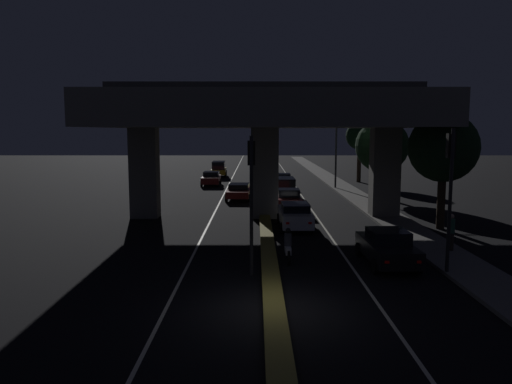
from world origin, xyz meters
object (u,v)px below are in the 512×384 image
car_black_lead (387,247)px  car_dark_red_lead_oncoming (238,191)px  car_silver_fourth (284,187)px  car_dark_red_second_oncoming (211,178)px  pedestrian_on_sidewalk (451,232)px  car_taxi_yellow_third_oncoming (218,169)px  traffic_light_left_of_median (251,181)px  car_dark_red_third (288,200)px  traffic_light_right_of_median (450,177)px  motorcycle_white_filtering_near (287,247)px  street_lamp (333,137)px  car_white_second (294,215)px  car_dark_blue_fifth (281,181)px

car_black_lead → car_dark_red_lead_oncoming: size_ratio=1.00×
car_silver_fourth → car_dark_red_second_oncoming: size_ratio=1.09×
car_dark_red_lead_oncoming → car_dark_red_second_oncoming: (-3.26, 10.64, 0.06)m
car_black_lead → pedestrian_on_sidewalk: 3.97m
car_taxi_yellow_third_oncoming → pedestrian_on_sidewalk: bearing=17.8°
traffic_light_left_of_median → car_dark_red_third: (2.49, 15.76, -2.95)m
traffic_light_right_of_median → motorcycle_white_filtering_near: size_ratio=2.91×
car_taxi_yellow_third_oncoming → street_lamp: bearing=40.8°
car_dark_red_lead_oncoming → car_white_second: bearing=19.1°
street_lamp → car_dark_red_second_oncoming: bearing=165.0°
traffic_light_left_of_median → pedestrian_on_sidewalk: size_ratio=3.22×
traffic_light_left_of_median → traffic_light_right_of_median: size_ratio=0.95×
car_dark_red_second_oncoming → car_taxi_yellow_third_oncoming: car_taxi_yellow_third_oncoming is taller
traffic_light_right_of_median → car_dark_red_third: size_ratio=1.40×
traffic_light_right_of_median → traffic_light_left_of_median: bearing=180.0°
car_dark_blue_fifth → car_silver_fourth: bearing=179.2°
traffic_light_right_of_median → car_white_second: (-5.27, 9.38, -3.12)m
car_taxi_yellow_third_oncoming → car_dark_red_third: bearing=13.0°
traffic_light_right_of_median → car_dark_blue_fifth: (-4.97, 30.08, -3.15)m
car_dark_red_lead_oncoming → car_dark_red_second_oncoming: size_ratio=1.06×
car_taxi_yellow_third_oncoming → traffic_light_right_of_median: bearing=14.5°
motorcycle_white_filtering_near → traffic_light_left_of_median: bearing=142.6°
traffic_light_right_of_median → street_lamp: bearing=90.1°
traffic_light_right_of_median → pedestrian_on_sidewalk: bearing=66.3°
car_white_second → car_taxi_yellow_third_oncoming: size_ratio=1.02×
car_dark_blue_fifth → car_white_second: bearing=178.9°
car_black_lead → car_dark_red_third: car_dark_red_third is taller
car_taxi_yellow_third_oncoming → car_white_second: bearing=10.3°
car_dark_blue_fifth → car_dark_red_lead_oncoming: 9.18m
car_dark_red_third → traffic_light_right_of_median: bearing=-161.6°
car_black_lead → car_dark_red_second_oncoming: size_ratio=1.06×
traffic_light_right_of_median → car_black_lead: 4.00m
car_dark_blue_fifth → car_dark_red_lead_oncoming: bearing=154.0°
traffic_light_left_of_median → car_black_lead: traffic_light_left_of_median is taller
traffic_light_right_of_median → car_silver_fourth: size_ratio=1.27×
car_white_second → car_dark_red_third: (0.04, 6.38, -0.01)m
car_white_second → car_dark_red_lead_oncoming: car_white_second is taller
car_white_second → traffic_light_left_of_median: bearing=164.4°
traffic_light_right_of_median → street_lamp: street_lamp is taller
car_silver_fourth → motorcycle_white_filtering_near: car_silver_fourth is taller
car_dark_red_lead_oncoming → car_taxi_yellow_third_oncoming: 20.94m
car_dark_red_third → traffic_light_left_of_median: bearing=171.1°
car_black_lead → pedestrian_on_sidewalk: (3.47, 1.92, 0.26)m
street_lamp → car_taxi_yellow_third_oncoming: street_lamp is taller
car_black_lead → pedestrian_on_sidewalk: pedestrian_on_sidewalk is taller
car_dark_red_third → car_dark_red_lead_oncoming: bearing=31.7°
car_dark_blue_fifth → car_dark_red_second_oncoming: 7.62m
street_lamp → car_dark_red_lead_oncoming: bearing=-140.2°
car_dark_red_second_oncoming → pedestrian_on_sidewalk: 32.10m
car_black_lead → car_taxi_yellow_third_oncoming: 42.24m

